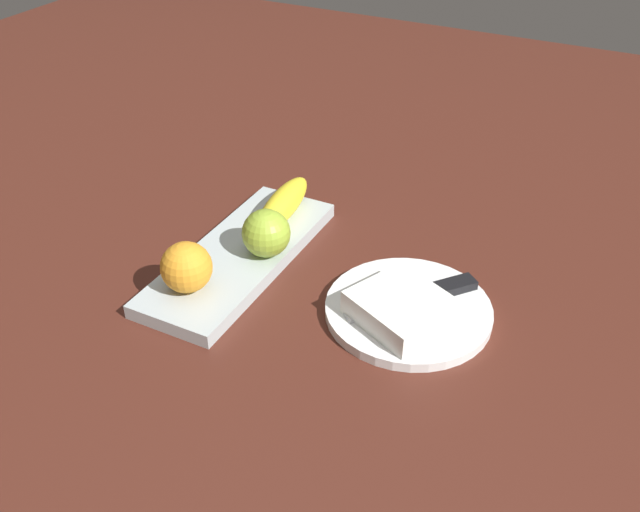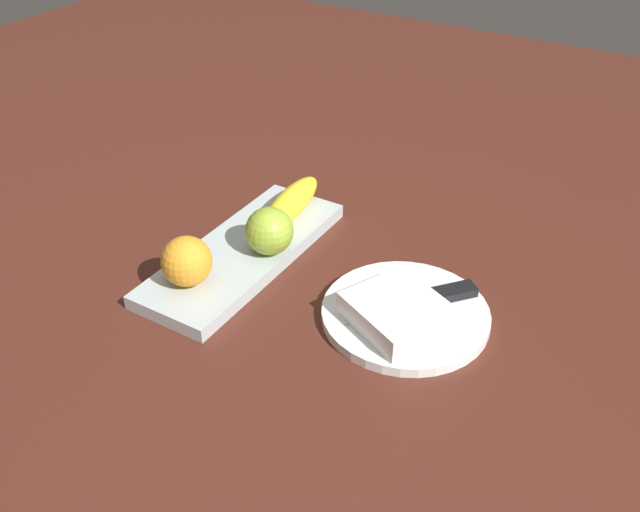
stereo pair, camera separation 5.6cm
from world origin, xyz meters
TOP-DOWN VIEW (x-y plane):
  - ground_plane at (0.00, 0.00)m, footprint 2.40×2.40m
  - fruit_tray at (-0.04, -0.01)m, footprint 0.34×0.12m
  - apple at (-0.05, 0.03)m, footprint 0.07×0.07m
  - banana at (-0.15, 0.00)m, footprint 0.16×0.06m
  - orange_near_apple at (0.06, -0.02)m, footprint 0.07×0.07m
  - dinner_plate at (-0.04, 0.24)m, footprint 0.21×0.21m
  - folded_napkin at (-0.02, 0.24)m, footprint 0.14×0.14m
  - knife at (-0.08, 0.26)m, footprint 0.15×0.13m

SIDE VIEW (x-z plane):
  - ground_plane at x=0.00m, z-range 0.00..0.00m
  - dinner_plate at x=-0.04m, z-range 0.00..0.01m
  - fruit_tray at x=-0.04m, z-range 0.00..0.02m
  - knife at x=-0.08m, z-range 0.01..0.02m
  - folded_napkin at x=-0.02m, z-range 0.01..0.04m
  - banana at x=-0.15m, z-range 0.02..0.06m
  - orange_near_apple at x=0.06m, z-range 0.02..0.09m
  - apple at x=-0.05m, z-range 0.02..0.09m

